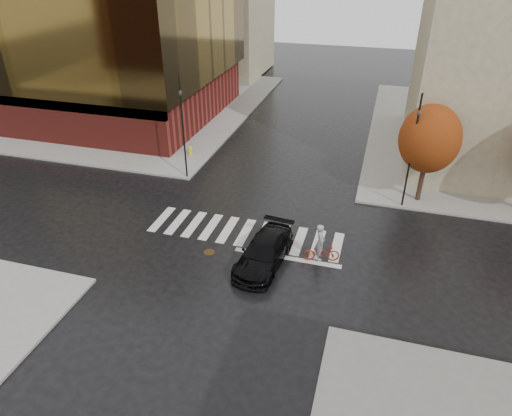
{
  "coord_description": "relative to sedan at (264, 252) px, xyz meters",
  "views": [
    {
      "loc": [
        7.02,
        -21.35,
        15.07
      ],
      "look_at": [
        0.78,
        0.19,
        2.0
      ],
      "focal_mm": 32.0,
      "sensor_mm": 36.0,
      "label": 1
    }
  ],
  "objects": [
    {
      "name": "crosswalk",
      "position": [
        -1.9,
        2.64,
        -0.75
      ],
      "size": [
        12.0,
        3.0,
        0.01
      ],
      "primitive_type": "cube",
      "color": "silver",
      "rests_on": "ground"
    },
    {
      "name": "sedan",
      "position": [
        0.0,
        0.0,
        0.0
      ],
      "size": [
        2.6,
        5.37,
        1.51
      ],
      "primitive_type": "imported",
      "rotation": [
        0.0,
        0.0,
        -0.1
      ],
      "color": "black",
      "rests_on": "ground"
    },
    {
      "name": "traffic_light_ne",
      "position": [
        7.1,
        8.44,
        3.65
      ],
      "size": [
        0.21,
        0.23,
        7.44
      ],
      "rotation": [
        0.0,
        0.0,
        3.56
      ],
      "color": "black",
      "rests_on": "sidewalk_ne"
    },
    {
      "name": "fire_hydrant",
      "position": [
        -9.49,
        12.14,
        -0.17
      ],
      "size": [
        0.28,
        0.28,
        0.79
      ],
      "color": "yellow",
      "rests_on": "sidewalk_nw"
    },
    {
      "name": "traffic_light_nw",
      "position": [
        -8.2,
        8.44,
        3.62
      ],
      "size": [
        0.2,
        0.17,
        7.4
      ],
      "rotation": [
        0.0,
        0.0,
        -1.65
      ],
      "color": "black",
      "rests_on": "sidewalk_nw"
    },
    {
      "name": "office_glass",
      "position": [
        -23.9,
        20.13,
        7.52
      ],
      "size": [
        27.0,
        19.0,
        16.0
      ],
      "color": "maroon",
      "rests_on": "sidewalk_nw"
    },
    {
      "name": "tree_ne_a",
      "position": [
        8.1,
        9.54,
        3.7
      ],
      "size": [
        3.8,
        3.8,
        6.5
      ],
      "color": "black",
      "rests_on": "sidewalk_ne"
    },
    {
      "name": "manhole",
      "position": [
        -3.23,
        0.14,
        -0.75
      ],
      "size": [
        0.69,
        0.69,
        0.01
      ],
      "primitive_type": "cylinder",
      "rotation": [
        0.0,
        0.0,
        0.07
      ],
      "color": "#49351A",
      "rests_on": "ground"
    },
    {
      "name": "ground",
      "position": [
        -1.9,
        2.14,
        -0.75
      ],
      "size": [
        120.0,
        120.0,
        0.0
      ],
      "primitive_type": "plane",
      "color": "black",
      "rests_on": "ground"
    },
    {
      "name": "sidewalk_nw",
      "position": [
        -22.9,
        23.14,
        -0.68
      ],
      "size": [
        30.0,
        30.0,
        0.15
      ],
      "primitive_type": "cube",
      "color": "gray",
      "rests_on": "ground"
    },
    {
      "name": "cyclist",
      "position": [
        2.87,
        1.14,
        0.02
      ],
      "size": [
        2.1,
        1.16,
        2.27
      ],
      "rotation": [
        0.0,
        0.0,
        1.82
      ],
      "color": "#99200D",
      "rests_on": "ground"
    }
  ]
}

